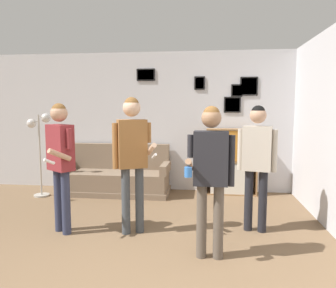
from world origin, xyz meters
The scene contains 10 objects.
wall_back centered at (0.01, 3.98, 1.36)m, with size 7.24×0.08×2.70m.
wall_right centered at (2.45, 1.97, 1.35)m, with size 0.06×6.35×2.70m.
couch centered at (-0.92, 3.56, 0.30)m, with size 2.06×0.80×0.92m.
bookshelf centered at (1.27, 3.75, 0.62)m, with size 0.94×0.30×1.24m.
floor_lamp centered at (-2.22, 3.16, 1.08)m, with size 0.45×0.28×1.53m.
person_player_foreground_left centered at (-1.04, 1.52, 1.03)m, with size 0.43×0.60×1.68m.
person_player_foreground_center centered at (-0.13, 1.61, 1.09)m, with size 0.59×0.41×1.76m.
person_watcher_holding_cup centered at (0.86, 1.01, 1.01)m, with size 0.51×0.41×1.64m.
person_spectator_near_bookshelf centered at (1.46, 1.88, 1.01)m, with size 0.49×0.28×1.65m.
bottle_on_floor centered at (-1.70, 2.90, 0.11)m, with size 0.08×0.08×0.27m.
Camera 1 is at (0.83, -2.42, 1.62)m, focal length 35.00 mm.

